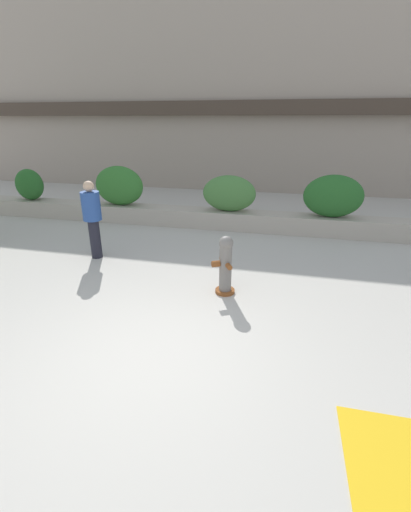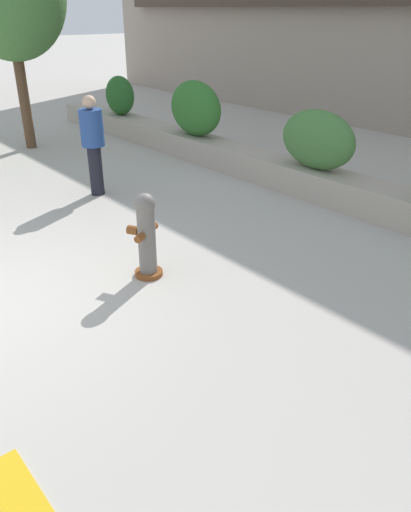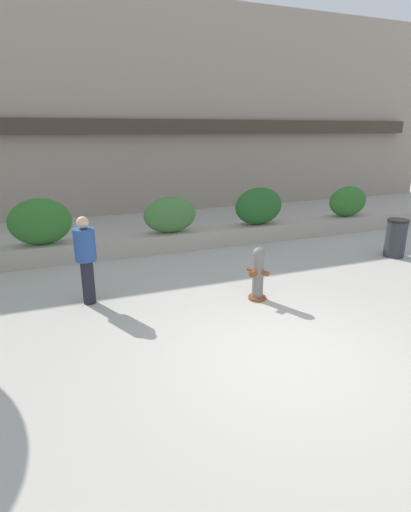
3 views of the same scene
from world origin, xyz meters
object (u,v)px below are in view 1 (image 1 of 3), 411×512
Objects in this scene: hedge_bush_1 at (119,186)px; pedestrian at (92,215)px; fire_hydrant at (225,265)px; hedge_bush_2 at (229,193)px; hedge_bush_3 at (333,196)px; hedge_bush_0 at (29,185)px.

pedestrian reaches higher than hedge_bush_1.
pedestrian is at bearing 161.84° from fire_hydrant.
pedestrian is (-2.54, -2.93, -0.02)m from hedge_bush_2.
fire_hydrant is at bearing -81.26° from hedge_bush_2.
hedge_bush_1 is 0.87× the size of pedestrian.
hedge_bush_2 is 0.98× the size of hedge_bush_3.
hedge_bush_1 reaches higher than hedge_bush_0.
hedge_bush_2 is at bearing 180.00° from hedge_bush_3.
hedge_bush_2 is at bearing 98.74° from fire_hydrant.
fire_hydrant is 3.34m from pedestrian.
hedge_bush_3 reaches higher than hedge_bush_0.
hedge_bush_1 reaches higher than fire_hydrant.
hedge_bush_1 is at bearing 134.92° from fire_hydrant.
hedge_bush_0 is 3.14m from hedge_bush_1.
fire_hydrant is (3.95, -3.96, -0.53)m from hedge_bush_1.
fire_hydrant is 0.62× the size of pedestrian.
hedge_bush_3 is 6.06m from pedestrian.
hedge_bush_3 reaches higher than fire_hydrant.
hedge_bush_1 is 1.01× the size of hedge_bush_2.
hedge_bush_0 is 0.65× the size of hedge_bush_1.
hedge_bush_2 is at bearing 0.00° from hedge_bush_1.
hedge_bush_0 is 0.64× the size of hedge_bush_3.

